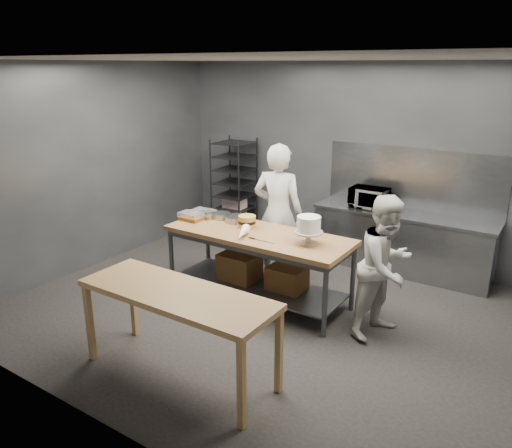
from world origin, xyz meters
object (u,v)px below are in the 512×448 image
(chef_behind, at_px, (278,214))
(frosted_cake_stand, at_px, (309,226))
(speed_rack, at_px, (234,190))
(work_table, at_px, (259,258))
(layer_cake, at_px, (247,222))
(chef_right, at_px, (386,267))
(near_counter, at_px, (177,300))
(microwave, at_px, (369,198))

(chef_behind, height_order, frosted_cake_stand, chef_behind)
(speed_rack, relative_size, chef_behind, 0.90)
(chef_behind, relative_size, frosted_cake_stand, 5.72)
(work_table, xyz_separation_m, chef_behind, (-0.13, 0.69, 0.40))
(frosted_cake_stand, distance_m, layer_cake, 0.97)
(work_table, xyz_separation_m, chef_right, (1.65, 0.05, 0.24))
(speed_rack, bearing_deg, near_counter, -61.60)
(near_counter, relative_size, chef_right, 1.23)
(work_table, height_order, microwave, microwave)
(microwave, distance_m, layer_cake, 2.07)
(chef_behind, relative_size, chef_right, 1.20)
(chef_behind, height_order, chef_right, chef_behind)
(chef_behind, bearing_deg, microwave, -134.68)
(chef_right, distance_m, layer_cake, 1.89)
(near_counter, relative_size, layer_cake, 8.82)
(layer_cake, bearing_deg, chef_behind, 80.53)
(work_table, distance_m, speed_rack, 2.54)
(near_counter, relative_size, chef_behind, 1.03)
(chef_behind, distance_m, chef_right, 1.90)
(near_counter, xyz_separation_m, chef_behind, (-0.41, 2.53, 0.16))
(speed_rack, distance_m, frosted_cake_stand, 3.10)
(near_counter, height_order, layer_cake, layer_cake)
(speed_rack, bearing_deg, layer_cake, -50.04)
(work_table, height_order, frosted_cake_stand, frosted_cake_stand)
(work_table, height_order, speed_rack, speed_rack)
(near_counter, xyz_separation_m, chef_right, (1.37, 1.88, -0.00))
(chef_right, distance_m, frosted_cake_stand, 0.99)
(speed_rack, distance_m, layer_cake, 2.31)
(work_table, bearing_deg, chef_right, 1.69)
(work_table, relative_size, microwave, 4.43)
(speed_rack, relative_size, microwave, 3.23)
(work_table, relative_size, chef_behind, 1.23)
(chef_behind, distance_m, frosted_cake_stand, 1.14)
(chef_right, xyz_separation_m, layer_cake, (-1.88, 0.03, 0.19))
(speed_rack, bearing_deg, chef_behind, -36.16)
(near_counter, height_order, frosted_cake_stand, frosted_cake_stand)
(chef_right, relative_size, layer_cake, 7.17)
(near_counter, relative_size, microwave, 3.69)
(chef_behind, xyz_separation_m, microwave, (0.83, 1.24, 0.07))
(work_table, xyz_separation_m, layer_cake, (-0.23, 0.08, 0.43))
(chef_behind, distance_m, layer_cake, 0.62)
(microwave, relative_size, layer_cake, 2.39)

